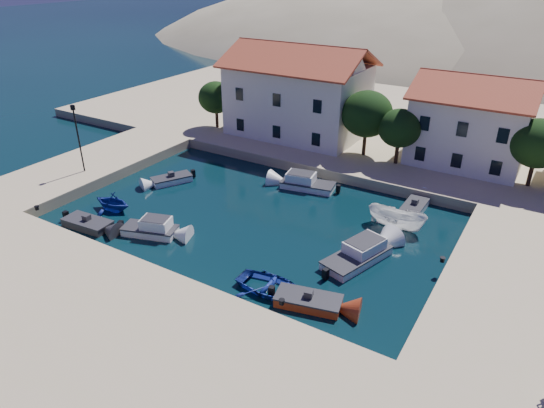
{
  "coord_description": "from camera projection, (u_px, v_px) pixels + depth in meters",
  "views": [
    {
      "loc": [
        19.05,
        -18.29,
        18.59
      ],
      "look_at": [
        1.94,
        9.62,
        2.0
      ],
      "focal_mm": 32.0,
      "sensor_mm": 36.0,
      "label": 1
    }
  ],
  "objects": [
    {
      "name": "ground",
      "position": [
        168.0,
        282.0,
        31.19
      ],
      "size": [
        400.0,
        400.0,
        0.0
      ],
      "primitive_type": "plane",
      "color": "black",
      "rests_on": "ground"
    },
    {
      "name": "quay_south",
      "position": [
        92.0,
        330.0,
        26.4
      ],
      "size": [
        52.0,
        12.0,
        1.0
      ],
      "primitive_type": "cube",
      "color": "#CDB98C",
      "rests_on": "ground"
    },
    {
      "name": "quay_east",
      "position": [
        539.0,
        297.0,
        29.01
      ],
      "size": [
        11.0,
        20.0,
        1.0
      ],
      "primitive_type": "cube",
      "color": "#CDB98C",
      "rests_on": "ground"
    },
    {
      "name": "quay_west",
      "position": [
        92.0,
        166.0,
        47.43
      ],
      "size": [
        8.0,
        20.0,
        1.0
      ],
      "primitive_type": "cube",
      "color": "#CDB98C",
      "rests_on": "ground"
    },
    {
      "name": "quay_north",
      "position": [
        394.0,
        125.0,
        58.93
      ],
      "size": [
        80.0,
        36.0,
        1.0
      ],
      "primitive_type": "cube",
      "color": "#CDB98C",
      "rests_on": "ground"
    },
    {
      "name": "building_left",
      "position": [
        298.0,
        89.0,
        52.6
      ],
      "size": [
        14.7,
        9.45,
        9.7
      ],
      "color": "white",
      "rests_on": "quay_north"
    },
    {
      "name": "building_mid",
      "position": [
        472.0,
        119.0,
        45.29
      ],
      "size": [
        10.5,
        8.4,
        8.3
      ],
      "color": "white",
      "rests_on": "quay_north"
    },
    {
      "name": "trees",
      "position": [
        381.0,
        120.0,
        46.26
      ],
      "size": [
        37.3,
        5.3,
        6.45
      ],
      "color": "#382314",
      "rests_on": "quay_north"
    },
    {
      "name": "lamppost",
      "position": [
        77.0,
        132.0,
        43.28
      ],
      "size": [
        0.35,
        0.25,
        6.22
      ],
      "color": "black",
      "rests_on": "quay_west"
    },
    {
      "name": "bollards",
      "position": [
        238.0,
        252.0,
        32.31
      ],
      "size": [
        29.36,
        9.56,
        0.3
      ],
      "color": "black",
      "rests_on": "ground"
    },
    {
      "name": "motorboat_grey_sw",
      "position": [
        88.0,
        224.0,
        37.47
      ],
      "size": [
        4.07,
        2.04,
        1.25
      ],
      "rotation": [
        0.0,
        0.0,
        0.07
      ],
      "color": "#313035",
      "rests_on": "ground"
    },
    {
      "name": "cabin_cruiser_south",
      "position": [
        150.0,
        229.0,
        36.41
      ],
      "size": [
        4.45,
        2.93,
        1.6
      ],
      "rotation": [
        0.0,
        0.0,
        0.31
      ],
      "color": "white",
      "rests_on": "ground"
    },
    {
      "name": "rowboat_south",
      "position": [
        272.0,
        291.0,
        30.33
      ],
      "size": [
        4.8,
        3.47,
        0.98
      ],
      "primitive_type": "imported",
      "rotation": [
        0.0,
        0.0,
        1.59
      ],
      "color": "navy",
      "rests_on": "ground"
    },
    {
      "name": "motorboat_red_se",
      "position": [
        308.0,
        301.0,
        28.99
      ],
      "size": [
        4.27,
        2.64,
        1.25
      ],
      "rotation": [
        0.0,
        0.0,
        0.23
      ],
      "color": "maroon",
      "rests_on": "ground"
    },
    {
      "name": "cabin_cruiser_east",
      "position": [
        357.0,
        256.0,
        33.09
      ],
      "size": [
        3.65,
        5.76,
        1.6
      ],
      "rotation": [
        0.0,
        0.0,
        1.27
      ],
      "color": "white",
      "rests_on": "ground"
    },
    {
      "name": "boat_east",
      "position": [
        396.0,
        228.0,
        37.49
      ],
      "size": [
        4.72,
        1.94,
        1.79
      ],
      "primitive_type": "imported",
      "rotation": [
        0.0,
        0.0,
        1.53
      ],
      "color": "white",
      "rests_on": "ground"
    },
    {
      "name": "motorboat_white_ne",
      "position": [
        414.0,
        207.0,
        39.95
      ],
      "size": [
        1.63,
        3.46,
        1.25
      ],
      "rotation": [
        0.0,
        0.0,
        1.57
      ],
      "color": "white",
      "rests_on": "ground"
    },
    {
      "name": "rowboat_west",
      "position": [
        114.0,
        210.0,
        40.21
      ],
      "size": [
        3.64,
        3.22,
        1.79
      ],
      "primitive_type": "imported",
      "rotation": [
        0.0,
        0.0,
        -1.48
      ],
      "color": "navy",
      "rests_on": "ground"
    },
    {
      "name": "motorboat_white_west",
      "position": [
        172.0,
        179.0,
        44.97
      ],
      "size": [
        3.16,
        3.98,
        1.25
      ],
      "rotation": [
        0.0,
        0.0,
        -2.07
      ],
      "color": "white",
      "rests_on": "ground"
    },
    {
      "name": "cabin_cruiser_north",
      "position": [
        308.0,
        184.0,
        43.71
      ],
      "size": [
        5.1,
        2.83,
        1.6
      ],
      "rotation": [
        0.0,
        0.0,
        3.32
      ],
      "color": "white",
      "rests_on": "ground"
    }
  ]
}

